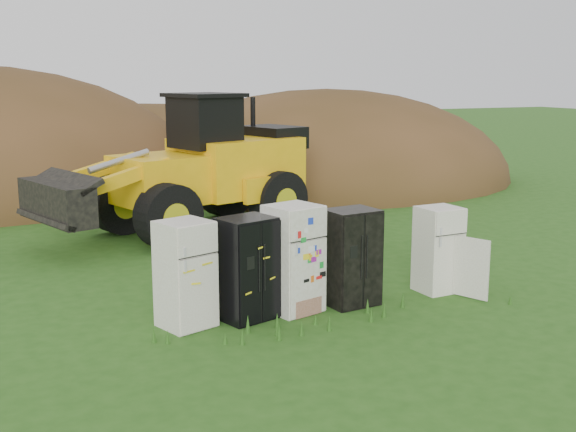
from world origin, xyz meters
The scene contains 9 objects.
ground centered at (0.00, 0.00, 0.00)m, with size 120.00×120.00×0.00m, color #234F15.
fridge_leftmost centered at (-2.51, 0.02, 0.85)m, with size 0.75×0.72×1.70m, color white, non-canonical shape.
fridge_black_side centered at (-1.48, -0.03, 0.84)m, with size 0.88×0.69×1.69m, color black, non-canonical shape.
fridge_sticker centered at (-0.64, 0.02, 0.91)m, with size 0.81×0.75×1.82m, color white, non-canonical shape.
fridge_dark_mid centered at (0.43, -0.04, 0.84)m, with size 0.86×0.70×1.68m, color black, non-canonical shape.
fridge_open_door centered at (2.26, 0.00, 0.79)m, with size 0.71×0.66×1.58m, color white, non-canonical shape.
wheel_loader centered at (-0.87, 6.56, 1.74)m, with size 7.20×2.92×3.48m, color #EBAD0F, non-canonical shape.
dirt_mound_right centered at (6.36, 12.87, 0.00)m, with size 14.63×10.73×6.88m, color #3F2D14.
dirt_mound_back centered at (0.96, 18.86, 0.00)m, with size 16.04×10.69×5.57m, color #3F2D14.
Camera 1 is at (-5.41, -10.66, 3.94)m, focal length 45.00 mm.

